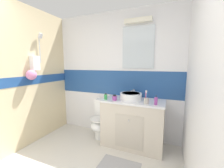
% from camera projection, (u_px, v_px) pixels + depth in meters
% --- Properties ---
extents(wall_back_tiled, '(3.20, 0.20, 2.50)m').
position_uv_depth(wall_back_tiled, '(116.00, 75.00, 2.91)').
color(wall_back_tiled, white).
rests_on(wall_back_tiled, ground_plane).
extents(wall_left_shower_alcove, '(0.30, 3.48, 2.50)m').
position_uv_depth(wall_left_shower_alcove, '(11.00, 78.00, 2.29)').
color(wall_left_shower_alcove, beige).
rests_on(wall_left_shower_alcove, ground_plane).
extents(wall_right_plain, '(0.10, 3.48, 2.50)m').
position_uv_depth(wall_right_plain, '(206.00, 90.00, 1.26)').
color(wall_right_plain, white).
rests_on(wall_right_plain, ground_plane).
extents(vanity_cabinet, '(1.08, 0.56, 0.85)m').
position_uv_depth(vanity_cabinet, '(133.00, 123.00, 2.56)').
color(vanity_cabinet, beige).
rests_on(vanity_cabinet, ground_plane).
extents(sink_basin, '(0.39, 0.43, 0.15)m').
position_uv_depth(sink_basin, '(131.00, 96.00, 2.52)').
color(sink_basin, white).
rests_on(sink_basin, vanity_cabinet).
extents(toilet, '(0.37, 0.50, 0.77)m').
position_uv_depth(toilet, '(101.00, 120.00, 2.84)').
color(toilet, white).
rests_on(toilet, ground_plane).
extents(toothbrush_cup, '(0.08, 0.08, 0.22)m').
position_uv_depth(toothbrush_cup, '(146.00, 100.00, 2.24)').
color(toothbrush_cup, '#B2ADA3').
rests_on(toothbrush_cup, vanity_cabinet).
extents(soap_dispenser, '(0.05, 0.05, 0.16)m').
position_uv_depth(soap_dispenser, '(156.00, 101.00, 2.19)').
color(soap_dispenser, '#993F99').
rests_on(soap_dispenser, vanity_cabinet).
extents(hair_gel_jar, '(0.08, 0.08, 0.10)m').
position_uv_depth(hair_gel_jar, '(115.00, 98.00, 2.47)').
color(hair_gel_jar, '#993F99').
rests_on(hair_gel_jar, vanity_cabinet).
extents(perfume_flask_small, '(0.05, 0.03, 0.11)m').
position_uv_depth(perfume_flask_small, '(106.00, 97.00, 2.51)').
color(perfume_flask_small, green).
rests_on(perfume_flask_small, vanity_cabinet).
extents(bath_mat, '(0.59, 0.38, 0.01)m').
position_uv_depth(bath_mat, '(119.00, 167.00, 2.03)').
color(bath_mat, '#99999E').
rests_on(bath_mat, ground_plane).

